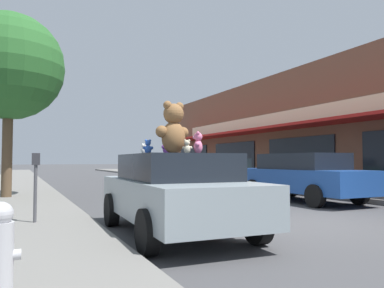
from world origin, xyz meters
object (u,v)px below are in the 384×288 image
Objects in this scene: teddy_bear_cream at (187,147)px; parked_car_far_right at (223,173)px; teddy_bear_giant at (173,129)px; teddy_bear_purple at (166,146)px; parking_meter at (36,178)px; street_tree at (9,67)px; teddy_bear_pink at (198,143)px; teddy_bear_white at (144,149)px; teddy_bear_blue at (148,147)px; plush_art_car at (175,191)px; parked_car_far_center at (302,176)px.

parked_car_far_right is (5.63, 8.65, -0.78)m from teddy_bear_cream.
teddy_bear_giant is 0.22× the size of parked_car_far_right.
teddy_bear_giant reaches higher than parked_car_far_right.
teddy_bear_purple is 0.28× the size of parking_meter.
teddy_bear_purple is 2.49m from parking_meter.
teddy_bear_giant is 7.92m from street_tree.
teddy_bear_pink reaches higher than parked_car_far_right.
parking_meter is (-1.91, 0.52, -0.54)m from teddy_bear_white.
teddy_bear_cream is 0.77m from teddy_bear_blue.
teddy_bear_cream is 10.35m from parked_car_far_right.
parking_meter is (-2.47, 1.77, -0.62)m from teddy_bear_pink.
plush_art_car is at bearing -121.00° from teddy_bear_pink.
teddy_bear_purple is at bearing 86.19° from plush_art_car.
parking_meter is at bearing -0.59° from teddy_bear_cream.
teddy_bear_white is 0.84× the size of teddy_bear_blue.
teddy_bear_giant is 0.56m from teddy_bear_blue.
teddy_bear_purple is 0.93× the size of teddy_bear_pink.
teddy_bear_cream is (-0.00, -0.98, -0.05)m from teddy_bear_purple.
teddy_bear_blue reaches higher than teddy_bear_white.
teddy_bear_purple is (0.06, 0.61, 0.82)m from plush_art_car.
street_tree is (-3.08, 7.35, 2.67)m from teddy_bear_pink.
plush_art_car is at bearing -124.50° from parked_car_far_right.
teddy_bear_white is 7.14m from street_tree.
teddy_bear_white is (-0.37, 1.23, -0.01)m from teddy_bear_cream.
teddy_bear_pink is 10.27m from parked_car_far_right.
street_tree is at bearing -130.41° from teddy_bear_pink.
parked_car_far_right is 10.50m from parking_meter.
teddy_bear_pink is at bearing -122.10° from parked_car_far_right.
teddy_bear_cream is (0.13, -0.30, -0.33)m from teddy_bear_giant.
parked_car_far_right is 0.72× the size of street_tree.
plush_art_car is 3.25× the size of parking_meter.
parked_car_far_right is at bearing -71.60° from teddy_bear_white.
parked_car_far_center is (6.13, 3.01, -0.72)m from teddy_bear_blue.
parked_car_far_center reaches higher than plush_art_car.
teddy_bear_purple reaches higher than parked_car_far_center.
parked_car_far_right is at bearing 90.00° from parked_car_far_center.
teddy_bear_white is 0.58× the size of teddy_bear_pink.
teddy_bear_purple reaches higher than parking_meter.
street_tree is (-2.76, 7.02, 2.41)m from teddy_bear_giant.
teddy_bear_blue is (-0.13, -0.64, 0.02)m from teddy_bear_white.
teddy_bear_giant is 0.19× the size of parked_car_far_center.
teddy_bear_cream is 1.29m from teddy_bear_white.
parked_car_far_right is (6.13, 8.06, -0.79)m from teddy_bear_blue.
teddy_bear_pink is at bearing -35.69° from parking_meter.
plush_art_car is 0.92m from teddy_bear_blue.
teddy_bear_purple is 6.25m from parked_car_far_center.
teddy_bear_blue is 0.06× the size of parked_car_far_right.
teddy_bear_purple is 0.08× the size of parked_car_far_right.
teddy_bear_pink is 8.40m from street_tree.
street_tree is at bearing 96.24° from parking_meter.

